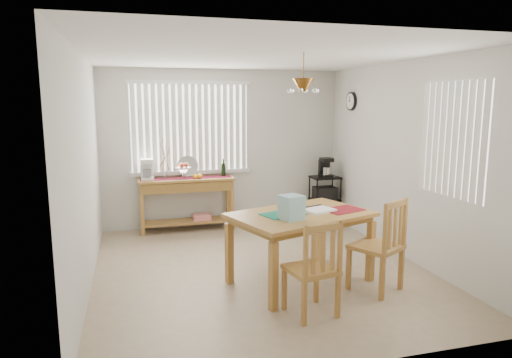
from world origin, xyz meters
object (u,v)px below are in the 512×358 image
object	(u,v)px
wire_cart	(325,195)
cart_items	(325,168)
chair_right	(380,246)
chair_left	(313,270)
sideboard	(187,191)
dining_table	(301,221)

from	to	relation	value
wire_cart	cart_items	xyz separation A→B (m)	(0.00, 0.01, 0.47)
chair_right	chair_left	bearing A→B (deg)	-158.39
chair_left	wire_cart	bearing A→B (deg)	64.48
sideboard	cart_items	world-z (taller)	cart_items
chair_left	dining_table	bearing A→B (deg)	77.45
wire_cart	dining_table	world-z (taller)	dining_table
sideboard	cart_items	bearing A→B (deg)	-3.00
cart_items	chair_left	world-z (taller)	cart_items
cart_items	chair_right	world-z (taller)	cart_items
chair_left	chair_right	xyz separation A→B (m)	(0.93, 0.37, 0.04)
wire_cart	chair_left	size ratio (longest dim) A/B	0.84
chair_right	sideboard	bearing A→B (deg)	120.09
dining_table	chair_left	size ratio (longest dim) A/B	1.85
sideboard	dining_table	size ratio (longest dim) A/B	0.86
wire_cart	dining_table	size ratio (longest dim) A/B	0.45
wire_cart	chair_right	size ratio (longest dim) A/B	0.77
dining_table	chair_left	bearing A→B (deg)	-102.55
chair_right	dining_table	bearing A→B (deg)	148.05
wire_cart	cart_items	world-z (taller)	cart_items
dining_table	wire_cart	bearing A→B (deg)	60.50
sideboard	chair_left	size ratio (longest dim) A/B	1.59
sideboard	chair_right	size ratio (longest dim) A/B	1.46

